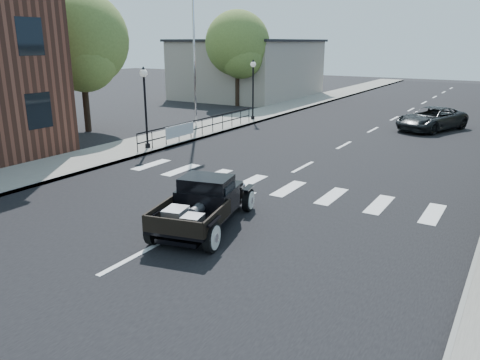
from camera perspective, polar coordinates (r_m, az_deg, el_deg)
The scene contains 14 objects.
ground at distance 13.70m, azimuth -4.46°, elevation -4.94°, with size 120.00×120.00×0.00m, color black.
road at distance 26.85m, azimuth 14.70°, elevation 5.26°, with size 14.00×80.00×0.02m, color black.
road_markings at distance 22.21m, azimuth 10.84°, elevation 3.21°, with size 12.00×60.00×0.06m, color silver, non-canonical shape.
sidewalk_left at distance 30.35m, azimuth -0.87°, elevation 7.17°, with size 3.00×80.00×0.15m, color gray.
low_building_left at distance 44.50m, azimuth 1.06°, elevation 13.29°, with size 10.00×12.00×5.00m, color #A29888.
railing at distance 25.51m, azimuth -4.64°, elevation 6.64°, with size 0.08×10.00×1.00m, color black, non-canonical shape.
banner at distance 23.94m, azimuth -7.30°, elevation 5.42°, with size 0.04×2.20×0.60m, color silver, non-canonical shape.
lamp_post_b at distance 22.43m, azimuth -11.44°, elevation 8.61°, with size 0.36×0.36×3.78m, color black, non-canonical shape.
lamp_post_c at distance 30.48m, azimuth 1.59°, elevation 10.93°, with size 0.36×0.36×3.78m, color black, non-canonical shape.
flagpole at distance 27.91m, azimuth -5.72°, elevation 19.30°, with size 0.12×0.12×12.49m, color silver.
big_tree_near at distance 28.28m, azimuth -18.67°, elevation 13.41°, with size 5.28×5.28×7.76m, color #566F2F, non-canonical shape.
big_tree_far at distance 38.02m, azimuth -0.32°, elevation 14.56°, with size 5.04×5.04×7.40m, color #566F2F, non-canonical shape.
hotrod_pickup at distance 12.97m, azimuth -4.39°, elevation -2.76°, with size 1.95×4.19×1.45m, color black, non-canonical shape.
second_car at distance 29.68m, azimuth 22.30°, elevation 6.89°, with size 2.21×4.80×1.33m, color black.
Camera 1 is at (7.55, -10.28, 5.00)m, focal length 35.00 mm.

